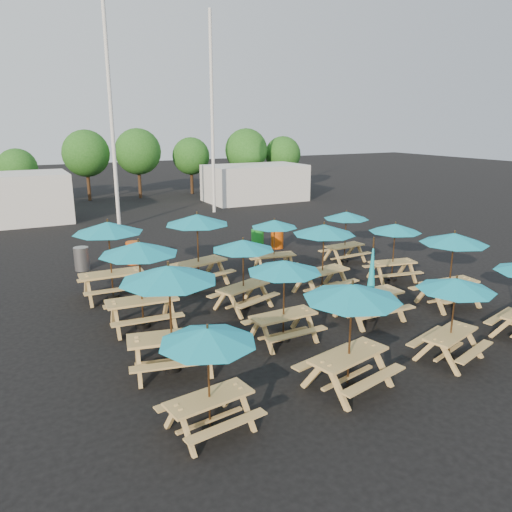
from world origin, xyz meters
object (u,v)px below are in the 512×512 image
picnic_unit_9 (371,286)px  picnic_unit_11 (274,227)px  picnic_unit_3 (108,232)px  picnic_unit_7 (197,224)px  waste_bin_1 (133,253)px  picnic_unit_8 (456,289)px  waste_bin_0 (82,259)px  picnic_unit_2 (139,253)px  picnic_unit_14 (395,231)px  picnic_unit_5 (284,271)px  waste_bin_2 (258,239)px  picnic_unit_10 (324,234)px  waste_bin_3 (277,238)px  picnic_unit_6 (243,249)px  picnic_unit_1 (169,280)px  picnic_unit_4 (352,298)px  picnic_unit_13 (454,243)px  picnic_unit_0 (208,342)px  picnic_unit_15 (346,218)px

picnic_unit_9 → picnic_unit_11: picnic_unit_9 is taller
picnic_unit_3 → picnic_unit_7: picnic_unit_3 is taller
picnic_unit_7 → waste_bin_1: size_ratio=2.97×
picnic_unit_8 → waste_bin_0: (-6.72, 12.05, -1.35)m
picnic_unit_2 → picnic_unit_14: size_ratio=1.16×
picnic_unit_3 → picnic_unit_9: 8.34m
picnic_unit_2 → picnic_unit_5: bearing=-37.1°
picnic_unit_9 → waste_bin_2: (0.96, 8.91, -0.56)m
waste_bin_1 → picnic_unit_8: bearing=-68.7°
picnic_unit_3 → picnic_unit_10: picnic_unit_3 is taller
picnic_unit_11 → waste_bin_3: (1.95, 3.16, -1.31)m
picnic_unit_3 → picnic_unit_9: picnic_unit_3 is taller
picnic_unit_6 → waste_bin_0: (-3.78, 6.64, -1.45)m
picnic_unit_3 → waste_bin_3: 8.97m
picnic_unit_1 → waste_bin_3: (7.96, 9.00, -1.76)m
picnic_unit_11 → picnic_unit_4: bearing=-98.5°
picnic_unit_4 → picnic_unit_3: bearing=99.2°
waste_bin_2 → waste_bin_1: bearing=177.7°
waste_bin_1 → picnic_unit_4: bearing=-82.0°
picnic_unit_2 → picnic_unit_1: bearing=-87.8°
picnic_unit_5 → waste_bin_0: bearing=109.5°
picnic_unit_13 → waste_bin_2: bearing=105.8°
picnic_unit_1 → waste_bin_2: size_ratio=2.88×
picnic_unit_2 → picnic_unit_8: picnic_unit_2 is taller
picnic_unit_2 → picnic_unit_10: 6.16m
picnic_unit_8 → picnic_unit_11: bearing=74.3°
picnic_unit_5 → picnic_unit_11: size_ratio=1.08×
picnic_unit_0 → waste_bin_0: size_ratio=2.29×
waste_bin_1 → waste_bin_0: bearing=179.6°
waste_bin_1 → picnic_unit_6: bearing=-75.1°
picnic_unit_1 → picnic_unit_11: bearing=55.7°
picnic_unit_6 → waste_bin_1: (-1.76, 6.63, -1.45)m
picnic_unit_1 → picnic_unit_6: (3.21, 2.81, -0.30)m
picnic_unit_9 → picnic_unit_0: bearing=-155.4°
waste_bin_3 → waste_bin_2: bearing=166.6°
picnic_unit_10 → picnic_unit_11: picnic_unit_10 is taller
picnic_unit_15 → waste_bin_0: size_ratio=2.31×
picnic_unit_2 → picnic_unit_6: size_ratio=1.02×
picnic_unit_10 → picnic_unit_0: bearing=-148.1°
picnic_unit_0 → waste_bin_2: picnic_unit_0 is taller
picnic_unit_1 → picnic_unit_7: (2.83, 5.65, -0.00)m
picnic_unit_2 → waste_bin_3: picnic_unit_2 is taller
waste_bin_2 → picnic_unit_3: bearing=-153.9°
picnic_unit_2 → waste_bin_1: 6.99m
picnic_unit_2 → picnic_unit_15: size_ratio=1.18×
picnic_unit_15 → waste_bin_2: 4.37m
picnic_unit_1 → picnic_unit_15: 10.92m
picnic_unit_1 → picnic_unit_3: picnic_unit_3 is taller
picnic_unit_0 → picnic_unit_4: size_ratio=0.84×
picnic_unit_11 → waste_bin_1: (-4.56, 3.60, -1.31)m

